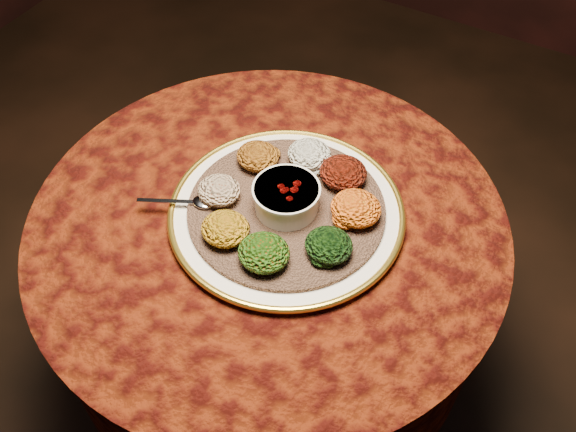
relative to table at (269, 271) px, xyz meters
The scene contains 13 objects.
table is the anchor object (origin of this frame).
platter 0.20m from the table, 36.03° to the left, with size 0.52×0.52×0.02m.
injera 0.21m from the table, 36.03° to the left, with size 0.39×0.39×0.01m, color brown.
stew_bowl 0.24m from the table, 36.03° to the left, with size 0.13×0.13×0.06m.
spoon 0.25m from the table, 155.94° to the right, with size 0.14×0.08×0.01m.
portion_ayib 0.28m from the table, 86.43° to the left, with size 0.09×0.09×0.04m, color beige.
portion_kitfo 0.29m from the table, 56.28° to the left, with size 0.10×0.09×0.05m, color black.
portion_tikil 0.29m from the table, 23.24° to the left, with size 0.10×0.09×0.05m, color #C68610.
portion_gomen 0.28m from the table, 13.14° to the right, with size 0.09×0.09×0.04m, color black.
portion_mixveg 0.26m from the table, 61.73° to the right, with size 0.10×0.09×0.05m, color #933209.
portion_kik 0.25m from the table, 108.93° to the right, with size 0.09×0.09×0.04m, color #B16F0F.
portion_timatim 0.25m from the table, 168.44° to the right, with size 0.09×0.08×0.04m, color maroon.
portion_shiro 0.26m from the table, 129.09° to the left, with size 0.09×0.08×0.04m, color #8A4D10.
Camera 1 is at (0.44, -0.69, 1.71)m, focal length 40.00 mm.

